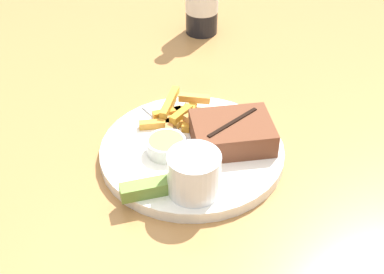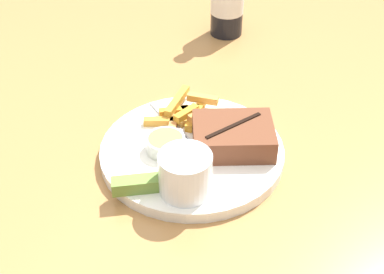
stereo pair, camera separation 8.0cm
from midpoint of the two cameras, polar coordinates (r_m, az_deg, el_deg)
name	(u,v)px [view 1 (the left image)]	position (r m, az deg, el deg)	size (l,w,h in m)	color
dining_table	(192,186)	(0.86, -2.66, -5.31)	(1.44, 1.50, 0.77)	#A87542
dinner_plate	(192,152)	(0.82, -2.80, -1.71)	(0.28, 0.28, 0.02)	white
steak_portion	(232,133)	(0.81, 1.49, 0.34)	(0.15, 0.14, 0.04)	brown
fries_pile	(179,116)	(0.86, -4.04, 2.16)	(0.13, 0.14, 0.02)	gold
coleslaw_cup	(194,172)	(0.72, -2.97, -3.85)	(0.07, 0.07, 0.06)	white
dipping_sauce_cup	(166,145)	(0.80, -5.64, -1.00)	(0.06, 0.06, 0.02)	silver
pickle_spear	(150,188)	(0.74, -7.62, -5.55)	(0.08, 0.06, 0.02)	olive
fork_utensil	(165,123)	(0.86, -5.57, 1.36)	(0.12, 0.09, 0.00)	#B7B7BC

